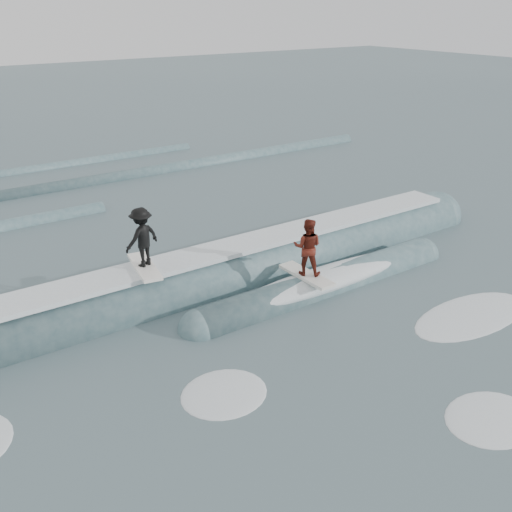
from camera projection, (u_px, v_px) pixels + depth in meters
ground at (346, 348)px, 14.79m from camera, size 160.00×160.00×0.00m
breaking_wave at (254, 277)px, 18.50m from camera, size 21.44×3.87×2.18m
surfer_black at (142, 239)px, 16.15m from camera, size 1.27×2.06×1.84m
surfer_red at (307, 250)px, 16.92m from camera, size 1.08×2.02×1.86m
whitewater at (388, 362)px, 14.22m from camera, size 17.72×7.50×0.10m
far_swells at (49, 193)px, 26.77m from camera, size 39.93×8.65×0.80m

